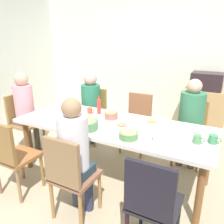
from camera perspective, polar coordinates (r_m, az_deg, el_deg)
The scene contains 32 objects.
ground_plane at distance 3.10m, azimuth 0.00°, elevation -15.54°, with size 6.29×6.29×0.00m, color tan.
wall_back at distance 4.47m, azimuth 12.49°, elevation 12.47°, with size 5.48×0.12×2.60m, color silver.
dining_table at distance 2.79m, azimuth 0.00°, elevation -4.24°, with size 2.41×0.93×0.73m.
chair_0 at distance 2.75m, azimuth -24.04°, elevation -9.66°, with size 0.40×0.40×0.90m.
chair_1 at distance 1.92m, azimuth 10.11°, elevation -21.39°, with size 0.40×0.40×0.90m.
chair_2 at distance 3.80m, azimuth -21.62°, elevation -1.66°, with size 0.40×0.40×0.90m.
person_2 at distance 3.67m, azimuth -21.11°, elevation 1.47°, with size 0.30×0.30×1.25m.
chair_3 at distance 3.56m, azimuth 6.39°, elevation -1.77°, with size 0.40×0.40×0.90m.
chair_4 at distance 2.23m, azimuth -10.57°, elevation -15.09°, with size 0.40×0.40×0.90m.
person_4 at distance 2.19m, azimuth -9.42°, elevation -9.24°, with size 0.30×0.30×1.23m.
chair_5 at distance 3.90m, azimuth -4.62°, elevation 0.14°, with size 0.40×0.40×0.90m.
person_5 at distance 3.77m, azimuth -5.44°, elevation 2.85°, with size 0.31×0.31×1.20m.
chair_6 at distance 3.37m, azimuth 19.20°, elevation -3.91°, with size 0.40×0.40×0.90m.
person_6 at distance 3.21m, azimuth 19.36°, elevation -0.74°, with size 0.33×0.33×1.22m.
plate_0 at distance 2.68m, azimuth 2.52°, elevation -3.37°, with size 0.23×0.23×0.04m.
plate_1 at distance 2.93m, azimuth -6.53°, elevation -1.53°, with size 0.25×0.25×0.04m.
plate_2 at distance 2.82m, azimuth 9.96°, elevation -2.49°, with size 0.22×0.22×0.04m.
plate_3 at distance 3.52m, azimuth -11.41°, elevation 1.69°, with size 0.20×0.20×0.04m.
plate_4 at distance 3.14m, azimuth -10.70°, elevation -0.35°, with size 0.20×0.20×0.04m.
bowl_0 at distance 2.36m, azimuth 4.19°, elevation -5.69°, with size 0.20×0.20×0.09m.
bowl_1 at distance 2.92m, azimuth -0.21°, elevation -0.65°, with size 0.18×0.18×0.10m.
bowl_2 at distance 2.60m, azimuth -6.37°, elevation -3.09°, with size 0.26×0.26×0.12m.
cup_0 at distance 3.14m, azimuth -5.57°, elevation 0.37°, with size 0.11×0.07×0.08m.
cup_1 at distance 3.39m, azimuth -9.20°, elevation 1.66°, with size 0.11×0.08×0.09m.
cup_2 at distance 2.47m, azimuth 24.15°, elevation -6.26°, with size 0.12×0.09×0.09m.
cup_3 at distance 2.67m, azimuth 5.30°, elevation -2.77°, with size 0.11×0.08×0.09m.
cup_4 at distance 2.41m, azimuth 20.74°, elevation -6.44°, with size 0.11×0.08×0.09m.
cup_5 at distance 2.61m, azimuth 21.07°, elevation -4.49°, with size 0.11×0.07×0.10m.
bottle_0 at distance 2.29m, azimuth 11.14°, elevation -5.43°, with size 0.06×0.06×0.20m.
bottle_1 at distance 3.08m, azimuth -3.30°, elevation 1.59°, with size 0.05×0.05×0.24m.
side_cabinet at distance 4.20m, azimuth 21.81°, elevation -0.72°, with size 0.70×0.44×0.90m, color tan.
microwave at distance 4.06m, azimuth 22.80°, elevation 7.17°, with size 0.48×0.36×0.28m, color #2A1E24.
Camera 1 is at (1.21, -2.27, 1.74)m, focal length 36.26 mm.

